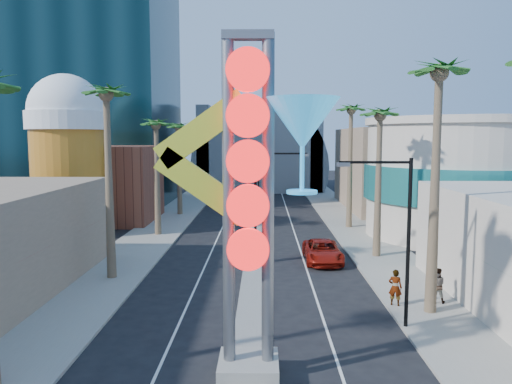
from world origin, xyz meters
The scene contains 22 objects.
sidewalk_west centered at (-9.50, 35.00, 0.07)m, with size 5.00×100.00×0.15m, color gray.
sidewalk_east centered at (9.50, 35.00, 0.07)m, with size 5.00×100.00×0.15m, color gray.
median centered at (0.00, 38.00, 0.07)m, with size 1.60×84.00×0.15m, color gray.
hotel_tower centered at (-22.00, 52.00, 25.00)m, with size 20.00×20.00×50.00m, color black.
brick_filler_west centered at (-16.00, 38.00, 4.00)m, with size 10.00×10.00×8.00m, color brown.
filler_east centered at (16.00, 48.00, 5.00)m, with size 10.00×20.00×10.00m, color #8E755C.
beer_mug centered at (-17.00, 30.00, 7.84)m, with size 7.00×7.00×14.50m.
turquoise_building centered at (18.00, 30.00, 5.25)m, with size 16.60×16.60×10.60m.
canopy centered at (0.00, 72.00, 4.31)m, with size 22.00×16.00×22.00m.
neon_sign centered at (0.82, 2.96, 7.31)m, with size 6.53×2.60×12.55m.
streetlight_0 centered at (0.55, 20.00, 4.88)m, with size 3.79×0.25×8.00m.
streetlight_1 centered at (-0.55, 44.00, 4.88)m, with size 3.79×0.25×8.00m.
streetlight_2 centered at (6.72, 8.00, 4.83)m, with size 3.45×0.25×8.00m.
palm_1 centered at (-9.00, 16.00, 10.82)m, with size 2.40×2.40×12.70m.
palm_2 centered at (-9.00, 30.00, 9.48)m, with size 2.40×2.40×11.20m.
palm_3 centered at (-9.00, 42.00, 9.48)m, with size 2.40×2.40×11.20m.
palm_5 centered at (9.00, 10.00, 11.27)m, with size 2.40×2.40×13.20m.
palm_6 centered at (9.00, 22.00, 9.93)m, with size 2.40×2.40×11.70m.
palm_7 centered at (9.00, 34.00, 10.82)m, with size 2.40×2.40×12.70m.
red_pickup centered at (4.82, 20.62, 0.77)m, with size 2.56×5.54×1.54m, color #98150B.
pedestrian_a centered at (7.46, 10.92, 1.11)m, with size 0.70×0.46×1.92m, color gray.
pedestrian_b centered at (9.79, 11.41, 1.09)m, with size 0.91×0.71×1.87m, color gray.
Camera 1 is at (0.52, -14.54, 8.92)m, focal length 35.00 mm.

